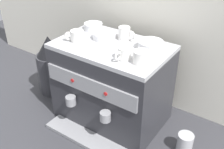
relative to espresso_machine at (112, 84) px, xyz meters
name	(u,v)px	position (x,y,z in m)	size (l,w,h in m)	color
ground_plane	(112,115)	(0.00, 0.00, -0.24)	(4.00, 4.00, 0.00)	#38383D
tiled_backsplash_wall	(141,28)	(0.00, 0.32, 0.24)	(2.80, 0.03, 0.95)	silver
espresso_machine	(112,84)	(0.00, 0.00, 0.00)	(0.61, 0.50, 0.48)	#2D2D33
ceramic_cup_0	(125,34)	(0.02, 0.10, 0.28)	(0.10, 0.06, 0.07)	white
ceramic_cup_1	(142,57)	(0.22, -0.08, 0.27)	(0.07, 0.11, 0.06)	white
ceramic_cup_2	(124,54)	(0.14, -0.10, 0.27)	(0.06, 0.09, 0.06)	white
ceramic_cup_3	(77,36)	(-0.18, -0.07, 0.27)	(0.10, 0.08, 0.06)	white
ceramic_bowl_0	(151,45)	(0.19, 0.07, 0.26)	(0.13, 0.13, 0.04)	white
ceramic_bowl_1	(104,36)	(-0.08, 0.04, 0.26)	(0.13, 0.13, 0.04)	white
ceramic_bowl_2	(93,27)	(-0.21, 0.12, 0.26)	(0.11, 0.11, 0.04)	white
coffee_grinder	(51,66)	(-0.49, 0.01, -0.04)	(0.19, 0.19, 0.41)	#333338
milk_pitcher	(185,143)	(0.47, -0.02, -0.18)	(0.08, 0.08, 0.11)	#B7B7BC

